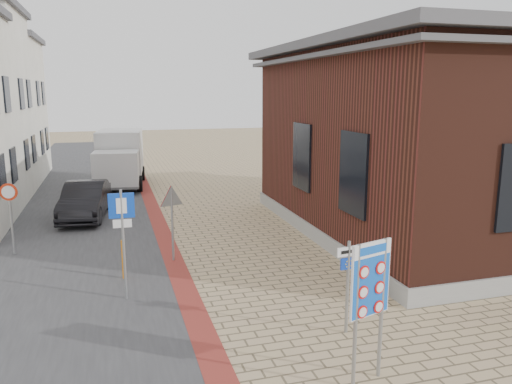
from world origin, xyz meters
TOP-DOWN VIEW (x-y plane):
  - ground at (0.00, 0.00)m, footprint 120.00×120.00m
  - road_strip at (-5.50, 15.00)m, footprint 7.00×60.00m
  - curb_strip at (-2.00, 10.00)m, footprint 0.60×40.00m
  - brick_building at (8.99, 7.00)m, footprint 13.00×13.00m
  - bike_rack at (2.65, 2.20)m, footprint 0.08×1.80m
  - sedan at (-4.78, 12.38)m, footprint 2.09×4.63m
  - box_truck at (-3.21, 19.33)m, footprint 2.89×5.92m
  - border_sign at (0.50, -1.50)m, footprint 0.87×0.30m
  - essen_sign at (1.00, 0.30)m, footprint 0.55×0.10m
  - parking_sign at (-3.50, 3.46)m, footprint 0.62×0.07m
  - yield_sign at (-2.00, 6.00)m, footprint 0.81×0.27m
  - speed_sign at (-6.79, 8.00)m, footprint 0.54×0.13m
  - bollard at (-3.50, 4.88)m, footprint 0.13×0.13m

SIDE VIEW (x-z plane):
  - ground at x=0.00m, z-range 0.00..0.00m
  - road_strip at x=-5.50m, z-range 0.00..0.02m
  - curb_strip at x=-2.00m, z-range 0.00..0.03m
  - bike_rack at x=2.65m, z-range -0.04..0.56m
  - bollard at x=-3.50m, z-range 0.00..1.11m
  - sedan at x=-4.78m, z-range 0.00..1.48m
  - essen_sign at x=1.00m, z-range 0.30..2.36m
  - box_truck at x=-3.21m, z-range 0.05..3.04m
  - speed_sign at x=-6.79m, z-range 0.39..2.72m
  - yield_sign at x=-2.00m, z-range 0.60..2.92m
  - border_sign at x=0.50m, z-range 0.57..3.19m
  - parking_sign at x=-3.50m, z-range 0.53..3.33m
  - brick_building at x=8.99m, z-range 0.09..6.89m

